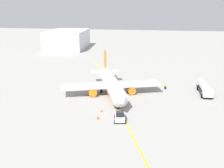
% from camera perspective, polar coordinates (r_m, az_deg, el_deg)
% --- Properties ---
extents(ground_plane, '(400.00, 400.00, 0.00)m').
position_cam_1_polar(ground_plane, '(67.82, 0.00, -2.43)').
color(ground_plane, '#9E9B96').
extents(airplane, '(29.28, 26.56, 9.73)m').
position_cam_1_polar(airplane, '(67.42, -0.07, -0.14)').
color(airplane, white).
rests_on(airplane, ground).
extents(fuel_tanker, '(10.57, 3.01, 3.15)m').
position_cam_1_polar(fuel_tanker, '(72.60, 20.09, -0.74)').
color(fuel_tanker, '#2D2D33').
rests_on(fuel_tanker, ground).
extents(pushback_tug, '(3.88, 2.83, 2.20)m').
position_cam_1_polar(pushback_tug, '(52.29, 1.78, -7.32)').
color(pushback_tug, silver).
rests_on(pushback_tug, ground).
extents(refueling_worker, '(0.60, 0.63, 1.71)m').
position_cam_1_polar(refueling_worker, '(73.85, 11.88, -0.50)').
color(refueling_worker, navy).
rests_on(refueling_worker, ground).
extents(safety_cone_nose, '(0.59, 0.59, 0.65)m').
position_cam_1_polar(safety_cone_nose, '(56.90, -2.31, -6.00)').
color(safety_cone_nose, '#F2590F').
rests_on(safety_cone_nose, ground).
extents(safety_cone_wingtip, '(0.65, 0.65, 0.72)m').
position_cam_1_polar(safety_cone_wingtip, '(53.51, -3.16, -7.51)').
color(safety_cone_wingtip, '#F2590F').
rests_on(safety_cone_wingtip, ground).
extents(distant_hangar, '(32.47, 22.58, 9.95)m').
position_cam_1_polar(distant_hangar, '(147.39, -9.93, 9.86)').
color(distant_hangar, silver).
rests_on(distant_hangar, ground).
extents(taxi_line_marking, '(84.39, 30.55, 0.01)m').
position_cam_1_polar(taxi_line_marking, '(67.82, 0.00, -2.42)').
color(taxi_line_marking, yellow).
rests_on(taxi_line_marking, ground).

